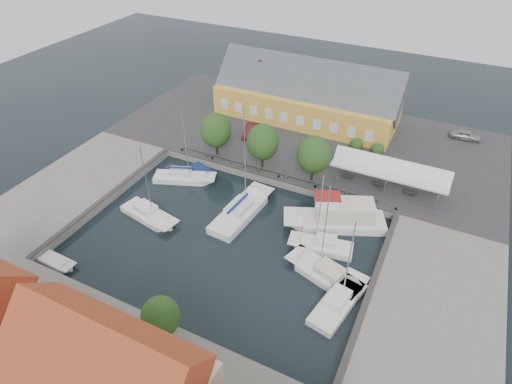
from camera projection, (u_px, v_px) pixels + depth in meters
ground at (233, 231)px, 48.71m from camera, size 140.00×140.00×0.00m
north_quay at (305, 137)px, 64.89m from camera, size 56.00×26.00×1.00m
west_quay at (75, 186)px, 54.74m from camera, size 12.00×24.00×1.00m
east_quay at (432, 311)px, 39.22m from camera, size 12.00×24.00×1.00m
quay_edge_fittings at (252, 201)px, 51.47m from camera, size 56.00×24.72×0.40m
warehouse at (304, 96)px, 67.28m from camera, size 28.56×14.00×9.55m
tent_canopy at (390, 171)px, 51.95m from camera, size 14.00×4.00×2.83m
quay_trees at (263, 142)px, 55.08m from camera, size 18.20×4.20×6.30m
car_silver at (466, 135)px, 62.92m from camera, size 4.34×1.99×1.44m
car_red at (250, 131)px, 63.96m from camera, size 2.38×4.57×1.43m
center_sailboat at (241, 212)px, 50.80m from camera, size 3.97×10.71×14.15m
trawler at (339, 218)px, 48.94m from camera, size 11.97×7.73×5.00m
east_boat_a at (322, 247)px, 46.26m from camera, size 7.25×3.52×10.11m
east_boat_b at (326, 276)px, 42.97m from camera, size 8.84×5.16×11.58m
east_boat_c at (338, 303)px, 40.30m from camera, size 4.01×8.40×10.44m
west_boat_a at (183, 178)px, 56.56m from camera, size 8.44×5.12×10.99m
west_boat_c at (149, 215)px, 50.47m from camera, size 8.05×3.90×10.60m
launch_sw at (57, 263)px, 44.56m from camera, size 4.33×1.75×0.98m
launch_nw at (202, 172)px, 58.09m from camera, size 4.55×2.96×0.88m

